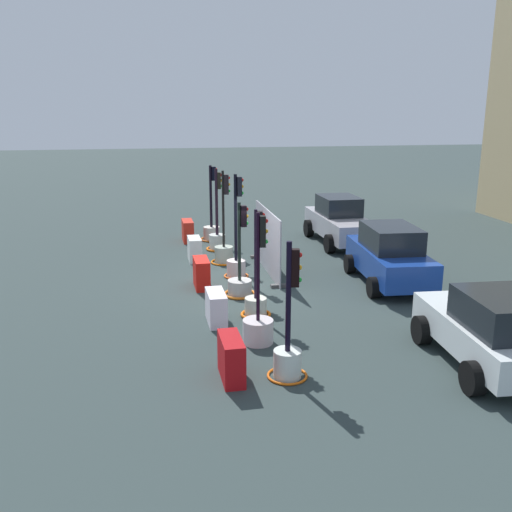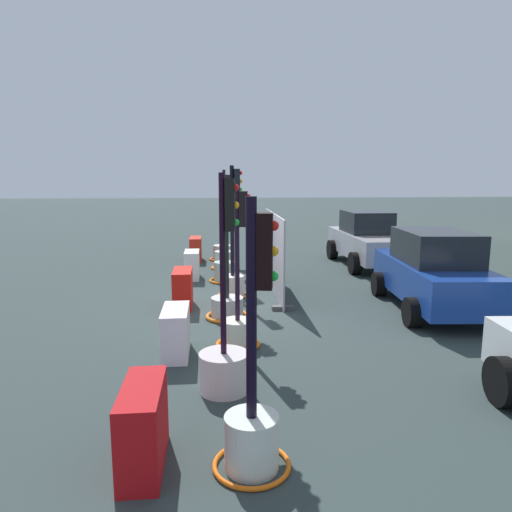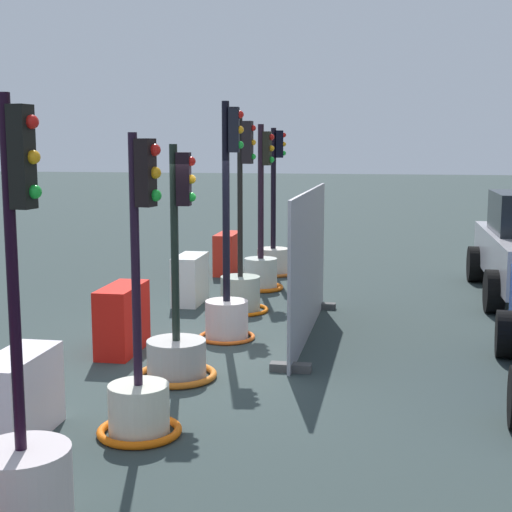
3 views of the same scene
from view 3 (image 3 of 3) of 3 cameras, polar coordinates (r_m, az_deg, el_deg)
ground_plane at (r=9.88m, az=-4.45°, el=-7.48°), size 120.00×120.00×0.00m
traffic_light_0 at (r=15.70m, az=1.34°, el=0.30°), size 0.95×0.95×3.05m
traffic_light_1 at (r=14.06m, az=0.39°, el=-0.48°), size 0.86×0.86×3.08m
traffic_light_2 at (r=12.22m, az=-1.17°, el=-2.07°), size 0.93×0.93×3.22m
traffic_light_3 at (r=10.49m, az=-2.21°, el=-3.28°), size 0.80×0.80×3.30m
traffic_light_4 at (r=8.83m, az=-6.04°, el=-6.84°), size 0.94×0.94×2.72m
traffic_light_5 at (r=7.19m, az=-8.87°, el=-9.87°), size 0.80×0.80×2.83m
traffic_light_6 at (r=5.81m, az=-17.38°, el=-14.52°), size 0.71×0.71×3.06m
construction_barrier_0 at (r=15.85m, az=-2.17°, el=0.21°), size 1.10×0.43×0.86m
construction_barrier_1 at (r=12.93m, az=-5.03°, el=-1.77°), size 1.01×0.45×0.83m
construction_barrier_2 at (r=10.00m, az=-10.14°, el=-4.76°), size 1.05×0.44×0.89m
construction_barrier_3 at (r=7.38m, az=-17.68°, el=-10.19°), size 1.08×0.46×0.81m
site_fence_panel at (r=10.63m, az=4.04°, el=-0.84°), size 3.93×0.50×2.08m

